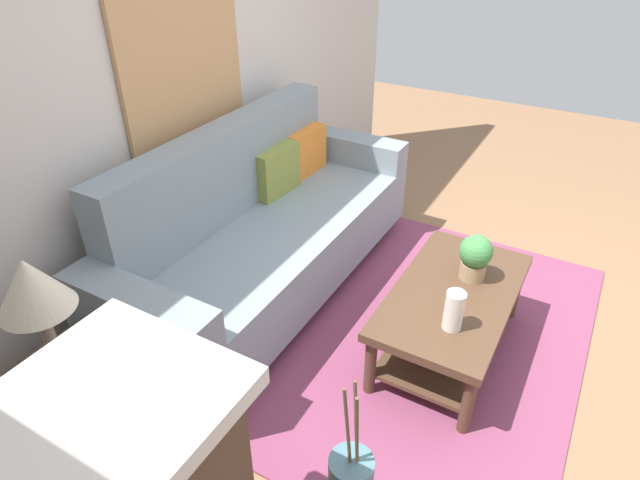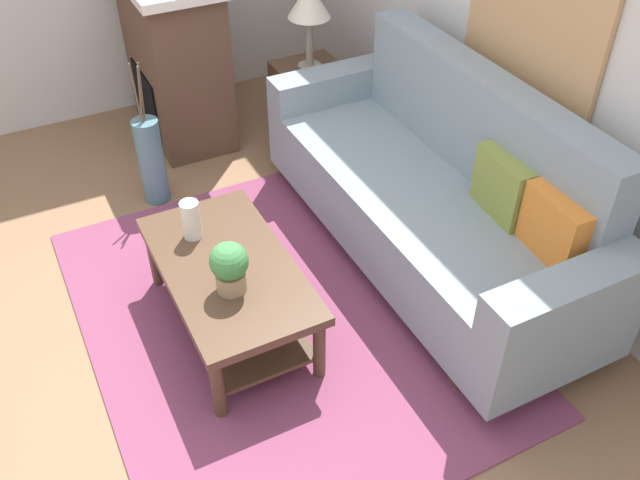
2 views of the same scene
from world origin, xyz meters
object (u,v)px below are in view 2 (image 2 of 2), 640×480
coffee_table (229,282)px  table_lamp (309,4)px  throw_pillow_orange (554,227)px  fireplace (176,56)px  throw_pillow_olive (503,186)px  floor_vase (152,161)px  potted_plant_tabletop (229,266)px  side_table (310,104)px  couch (435,194)px  tabletop_vase (191,220)px  framed_painting (537,4)px

coffee_table → table_lamp: (-1.49, 1.18, 0.68)m
throw_pillow_orange → fireplace: size_ratio=0.31×
throw_pillow_olive → table_lamp: size_ratio=0.63×
table_lamp → fireplace: fireplace is taller
throw_pillow_orange → floor_vase: throw_pillow_orange is taller
potted_plant_tabletop → side_table: size_ratio=0.47×
throw_pillow_olive → fireplace: fireplace is taller
side_table → fireplace: (-0.53, -0.77, 0.31)m
table_lamp → floor_vase: 1.42m
couch → coffee_table: couch is taller
tabletop_vase → fireplace: fireplace is taller
fireplace → framed_painting: framed_painting is taller
coffee_table → fireplace: bearing=168.5°
couch → floor_vase: couch is taller
side_table → couch: bearing=1.5°
throw_pillow_orange → table_lamp: table_lamp is taller
tabletop_vase → coffee_table: bearing=14.7°
side_table → fireplace: size_ratio=0.48×
throw_pillow_orange → tabletop_vase: 1.74m
potted_plant_tabletop → table_lamp: 2.11m
throw_pillow_orange → side_table: bearing=-175.7°
throw_pillow_orange → side_table: 2.24m
coffee_table → floor_vase: floor_vase is taller
table_lamp → framed_painting: framed_painting is taller
throw_pillow_olive → potted_plant_tabletop: 1.40m
throw_pillow_olive → framed_painting: 0.88m
floor_vase → fireplace: bearing=149.6°
throw_pillow_orange → floor_vase: (-1.98, -1.37, -0.39)m
fireplace → framed_painting: bearing=32.7°
fireplace → floor_vase: bearing=-30.4°
coffee_table → potted_plant_tabletop: size_ratio=4.20×
tabletop_vase → side_table: size_ratio=0.37×
throw_pillow_olive → table_lamp: table_lamp is taller
throw_pillow_orange → coffee_table: size_ratio=0.33×
tabletop_vase → framed_painting: size_ratio=0.22×
tabletop_vase → framed_painting: bearing=81.7°
fireplace → coffee_table: bearing=-11.5°
throw_pillow_olive → tabletop_vase: 1.56m
couch → tabletop_vase: bearing=-101.2°
throw_pillow_orange → coffee_table: bearing=-117.8°
table_lamp → fireplace: (-0.53, -0.77, -0.41)m
throw_pillow_olive → framed_painting: bearing=137.1°
throw_pillow_orange → framed_painting: (-0.73, 0.34, 0.73)m
throw_pillow_olive → fireplace: size_ratio=0.31×
floor_vase → couch: bearing=45.0°
throw_pillow_olive → floor_vase: size_ratio=0.63×
side_table → floor_vase: bearing=-79.8°
side_table → floor_vase: size_ratio=0.98×
throw_pillow_orange → framed_painting: framed_painting is taller
tabletop_vase → table_lamp: size_ratio=0.37×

